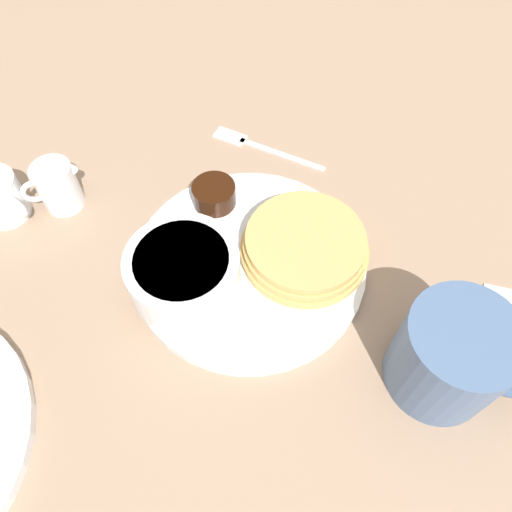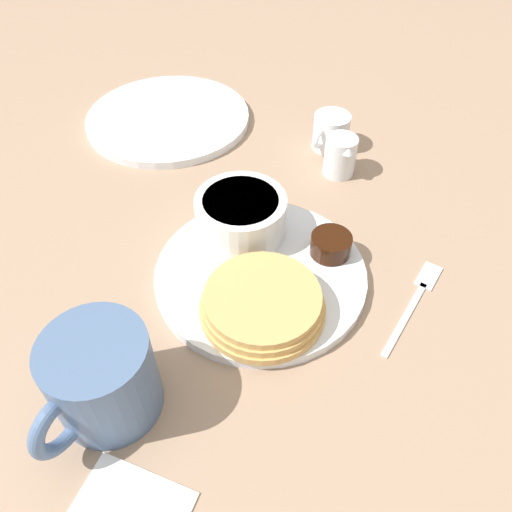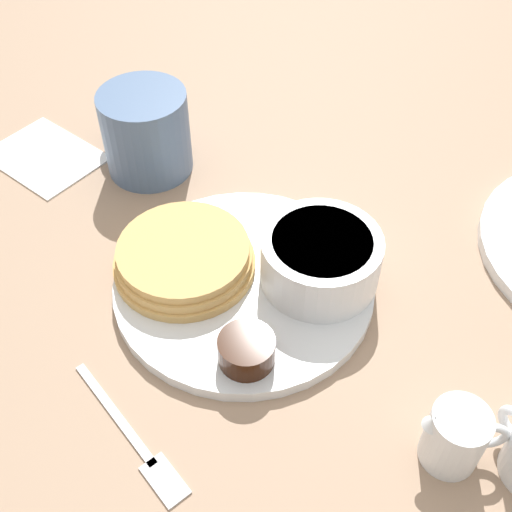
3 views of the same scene
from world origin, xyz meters
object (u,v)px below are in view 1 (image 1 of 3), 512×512
(plate, at_px, (249,263))
(bowl, at_px, (184,272))
(coffee_mug, at_px, (453,357))
(fork, at_px, (255,145))
(creamer_pitcher_near, at_px, (57,186))

(plate, bearing_deg, bowl, 54.41)
(bowl, distance_m, coffee_mug, 0.24)
(bowl, height_order, coffee_mug, coffee_mug)
(bowl, height_order, fork, bowl)
(plate, bearing_deg, coffee_mug, 173.16)
(creamer_pitcher_near, relative_size, fork, 0.39)
(plate, bearing_deg, creamer_pitcher_near, 5.71)
(fork, bearing_deg, plate, 115.69)
(bowl, bearing_deg, plate, -125.59)
(bowl, relative_size, coffee_mug, 0.85)
(bowl, xyz_separation_m, creamer_pitcher_near, (0.18, -0.03, -0.01))
(bowl, xyz_separation_m, coffee_mug, (-0.24, -0.03, 0.01))
(plate, xyz_separation_m, bowl, (0.04, 0.05, 0.03))
(plate, relative_size, fork, 1.62)
(creamer_pitcher_near, bearing_deg, plate, -174.29)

